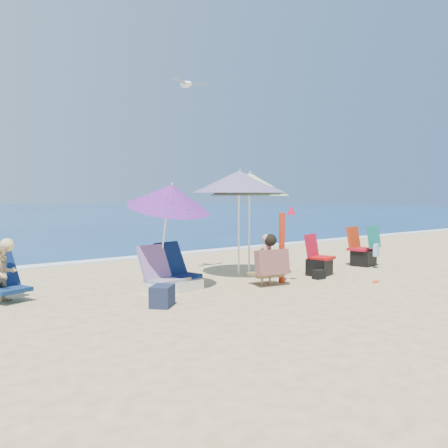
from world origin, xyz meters
TOP-DOWN VIEW (x-y plane):
  - ground at (0.00, 0.00)m, footprint 120.00×120.00m
  - foam at (0.00, 5.10)m, footprint 120.00×0.50m
  - umbrella_turquoise at (0.36, 1.33)m, footprint 2.16×2.16m
  - umbrella_striped at (0.51, 1.17)m, footprint 1.92×1.92m
  - umbrella_blue at (-1.53, 0.97)m, footprint 1.54×1.59m
  - furled_umbrella at (0.47, 0.17)m, footprint 0.25×0.33m
  - chair_navy at (-1.37, 0.94)m, footprint 0.78×0.89m
  - chair_rainbow at (-1.77, 0.86)m, footprint 0.64×0.76m
  - camp_chair_left at (1.67, 0.35)m, footprint 0.62×0.62m
  - camp_chair_right at (3.54, 0.56)m, footprint 0.64×0.87m
  - person_center at (0.07, 0.18)m, footprint 0.67×0.64m
  - person_left at (-4.06, 1.75)m, footprint 0.68×0.83m
  - bag_navy_a at (-2.33, -0.07)m, footprint 0.50×0.49m
  - bag_tan at (-1.42, 0.76)m, footprint 0.26×0.19m
  - bag_navy_b at (1.12, 1.09)m, footprint 0.57×0.54m
  - bag_black_b at (1.32, 0.04)m, footprint 0.25×0.18m
  - orange_item at (1.87, -0.88)m, footprint 0.22×0.16m
  - seagull at (-0.45, 2.02)m, footprint 0.77×0.36m

SIDE VIEW (x-z plane):
  - ground at x=0.00m, z-range 0.00..0.00m
  - orange_item at x=1.87m, z-range 0.00..0.03m
  - foam at x=0.00m, z-range 0.00..0.04m
  - bag_black_b at x=1.32m, z-range 0.00..0.18m
  - bag_tan at x=-1.42m, z-range 0.00..0.22m
  - bag_navy_a at x=-2.33m, z-range 0.00..0.31m
  - bag_navy_b at x=1.12m, z-range 0.00..0.34m
  - chair_rainbow at x=-1.77m, z-range -0.18..0.60m
  - chair_navy at x=-1.37m, z-range -0.19..0.62m
  - camp_chair_left at x=1.67m, z-range -0.17..0.67m
  - camp_chair_right at x=3.54m, z-range -0.13..0.82m
  - person_left at x=-4.06m, z-range -0.04..0.93m
  - person_center at x=0.07m, z-range -0.01..0.93m
  - furled_umbrella at x=0.47m, z-range 0.07..1.53m
  - umbrella_blue at x=-1.53m, z-range 0.63..2.61m
  - umbrella_striped at x=0.51m, z-range 0.80..2.93m
  - umbrella_turquoise at x=0.36m, z-range 0.83..3.01m
  - seagull at x=-0.45m, z-range 3.81..3.94m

